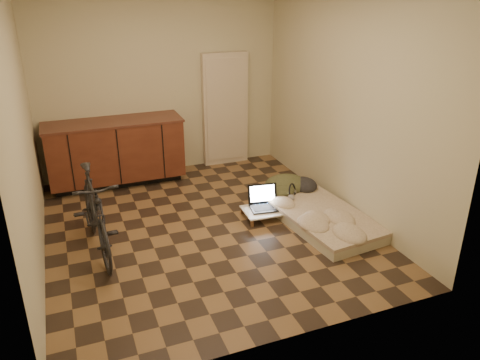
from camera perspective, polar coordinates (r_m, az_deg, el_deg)
name	(u,v)px	position (r m, az deg, el deg)	size (l,w,h in m)	color
room_shell	(202,119)	(4.99, -4.64, 7.46)	(3.50, 4.00, 2.60)	brown
cabinets	(116,152)	(6.70, -14.90, 3.34)	(1.84, 0.62, 0.91)	black
appliance_panel	(225,110)	(7.18, -1.81, 8.57)	(0.70, 0.10, 1.70)	beige
bicycle	(95,209)	(5.01, -17.31, -3.36)	(0.45, 1.53, 0.99)	black
futon	(317,214)	(5.68, 9.32, -4.07)	(1.00, 1.81, 0.15)	beige
clothing_pile	(291,179)	(6.12, 6.20, 0.09)	(0.59, 0.49, 0.24)	#404427
headphones	(292,191)	(5.88, 6.39, -1.32)	(0.23, 0.22, 0.16)	black
lap_desk	(269,210)	(5.68, 3.57, -3.64)	(0.65, 0.43, 0.10)	brown
laptop	(264,203)	(5.70, 3.00, -2.81)	(0.41, 0.37, 0.25)	black
mouse	(285,207)	(5.70, 5.45, -3.28)	(0.06, 0.09, 0.03)	silver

